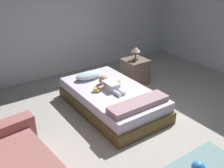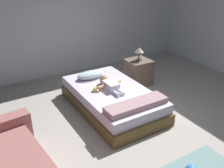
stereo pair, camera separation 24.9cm
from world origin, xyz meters
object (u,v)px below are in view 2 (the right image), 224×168
object	(u,v)px
pillow	(90,75)
toothbrush	(117,84)
nightstand	(138,72)
lamp	(139,51)
baby	(109,84)
bed	(112,99)
toy_block	(95,89)

from	to	relation	value
pillow	toothbrush	bearing A→B (deg)	-61.09
toothbrush	nightstand	distance (m)	0.96
toothbrush	lamp	bearing A→B (deg)	29.89
baby	nightstand	distance (m)	1.14
pillow	nightstand	world-z (taller)	nightstand
pillow	nightstand	bearing A→B (deg)	-1.59
bed	nightstand	bearing A→B (deg)	30.29
lamp	baby	bearing A→B (deg)	-153.55
bed	pillow	distance (m)	0.68
baby	lamp	size ratio (longest dim) A/B	2.35
bed	pillow	bearing A→B (deg)	99.56
lamp	nightstand	bearing A→B (deg)	-90.00
toothbrush	lamp	size ratio (longest dim) A/B	0.59
bed	pillow	world-z (taller)	pillow
bed	nightstand	distance (m)	1.16
toothbrush	toy_block	bearing A→B (deg)	-176.94
baby	toothbrush	size ratio (longest dim) A/B	3.97
bed	nightstand	size ratio (longest dim) A/B	3.67
baby	bed	bearing A→B (deg)	-82.87
bed	pillow	size ratio (longest dim) A/B	3.73
baby	toothbrush	xyz separation A→B (m)	(0.19, 0.03, -0.06)
toothbrush	toy_block	xyz separation A→B (m)	(-0.46, -0.02, 0.03)
pillow	toy_block	world-z (taller)	pillow
lamp	toothbrush	bearing A→B (deg)	-150.11
bed	toy_block	bearing A→B (deg)	163.25
toothbrush	lamp	world-z (taller)	lamp
toothbrush	baby	bearing A→B (deg)	-171.26
baby	lamp	distance (m)	1.17
pillow	baby	bearing A→B (deg)	-80.08
nightstand	toothbrush	bearing A→B (deg)	-150.11
nightstand	toy_block	distance (m)	1.39
baby	nightstand	xyz separation A→B (m)	(1.01, 0.50, -0.18)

